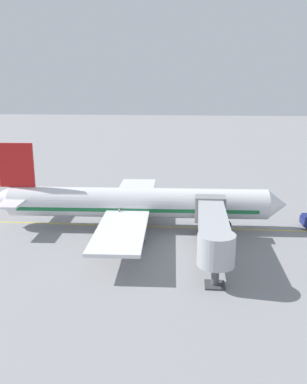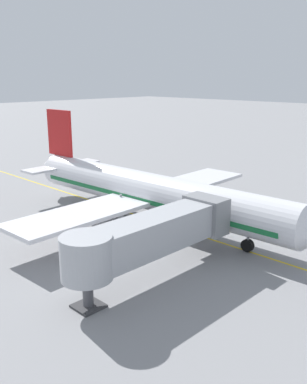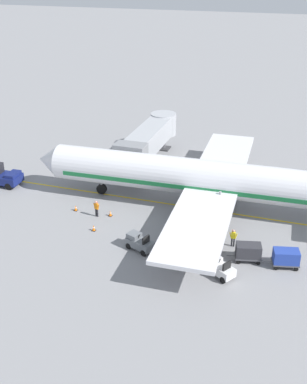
{
  "view_description": "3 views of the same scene",
  "coord_description": "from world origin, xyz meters",
  "px_view_note": "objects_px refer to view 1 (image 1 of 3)",
  "views": [
    {
      "loc": [
        48.41,
        8.09,
        17.39
      ],
      "look_at": [
        -2.35,
        3.45,
        3.94
      ],
      "focal_mm": 37.77,
      "sensor_mm": 36.0,
      "label": 1
    },
    {
      "loc": [
        29.81,
        30.94,
        14.5
      ],
      "look_at": [
        1.67,
        3.19,
        3.74
      ],
      "focal_mm": 39.84,
      "sensor_mm": 36.0,
      "label": 2
    },
    {
      "loc": [
        -42.39,
        -7.17,
        23.13
      ],
      "look_at": [
        -2.3,
        6.14,
        2.32
      ],
      "focal_mm": 44.47,
      "sensor_mm": 36.0,
      "label": 3
    }
  ],
  "objects_px": {
    "baggage_cart_second_in_train": "(85,201)",
    "ground_crew_loader": "(144,211)",
    "jet_bridge": "(213,228)",
    "ground_crew_marshaller": "(212,210)",
    "baggage_tug_lead": "(169,202)",
    "safety_cone_wing_tip": "(205,209)",
    "safety_cone_nose_right": "(203,215)",
    "parked_airliner": "(135,203)",
    "baggage_cart_front": "(106,201)",
    "baggage_tug_trailing": "(122,198)",
    "ground_crew_wing_walker": "(114,205)",
    "safety_cone_nose_left": "(231,216)"
  },
  "relations": [
    {
      "from": "baggage_tug_trailing",
      "to": "safety_cone_nose_left",
      "type": "bearing_deg",
      "value": 68.74
    },
    {
      "from": "jet_bridge",
      "to": "ground_crew_marshaller",
      "type": "xyz_separation_m",
      "value": [
        -14.18,
        0.69,
        -2.5
      ]
    },
    {
      "from": "baggage_tug_trailing",
      "to": "baggage_cart_second_in_train",
      "type": "height_order",
      "value": "baggage_tug_trailing"
    },
    {
      "from": "parked_airliner",
      "to": "baggage_tug_trailing",
      "type": "xyz_separation_m",
      "value": [
        -11.17,
        -3.64,
        -2.47
      ]
    },
    {
      "from": "baggage_cart_front",
      "to": "ground_crew_loader",
      "type": "relative_size",
      "value": 1.76
    },
    {
      "from": "baggage_tug_lead",
      "to": "safety_cone_wing_tip",
      "type": "height_order",
      "value": "baggage_tug_lead"
    },
    {
      "from": "ground_crew_marshaller",
      "to": "safety_cone_nose_right",
      "type": "xyz_separation_m",
      "value": [
        0.49,
        -1.24,
        -0.66
      ]
    },
    {
      "from": "ground_crew_wing_walker",
      "to": "baggage_cart_front",
      "type": "bearing_deg",
      "value": -138.91
    },
    {
      "from": "ground_crew_loader",
      "to": "baggage_tug_lead",
      "type": "bearing_deg",
      "value": 150.86
    },
    {
      "from": "ground_crew_loader",
      "to": "safety_cone_wing_tip",
      "type": "distance_m",
      "value": 9.27
    },
    {
      "from": "baggage_cart_front",
      "to": "safety_cone_nose_left",
      "type": "height_order",
      "value": "baggage_cart_front"
    },
    {
      "from": "ground_crew_loader",
      "to": "safety_cone_nose_left",
      "type": "bearing_deg",
      "value": 94.59
    },
    {
      "from": "baggage_cart_second_in_train",
      "to": "ground_crew_marshaller",
      "type": "bearing_deg",
      "value": 80.95
    },
    {
      "from": "ground_crew_marshaller",
      "to": "baggage_cart_second_in_train",
      "type": "bearing_deg",
      "value": -99.05
    },
    {
      "from": "safety_cone_nose_left",
      "to": "safety_cone_nose_right",
      "type": "bearing_deg",
      "value": -88.86
    },
    {
      "from": "jet_bridge",
      "to": "ground_crew_marshaller",
      "type": "bearing_deg",
      "value": 177.22
    },
    {
      "from": "baggage_tug_lead",
      "to": "ground_crew_loader",
      "type": "height_order",
      "value": "ground_crew_loader"
    },
    {
      "from": "baggage_tug_lead",
      "to": "baggage_cart_second_in_train",
      "type": "bearing_deg",
      "value": -83.81
    },
    {
      "from": "ground_crew_wing_walker",
      "to": "jet_bridge",
      "type": "bearing_deg",
      "value": 40.46
    },
    {
      "from": "baggage_cart_second_in_train",
      "to": "safety_cone_nose_left",
      "type": "xyz_separation_m",
      "value": [
        3.36,
        21.04,
        -0.66
      ]
    },
    {
      "from": "baggage_tug_trailing",
      "to": "ground_crew_loader",
      "type": "height_order",
      "value": "ground_crew_loader"
    },
    {
      "from": "baggage_cart_front",
      "to": "baggage_cart_second_in_train",
      "type": "xyz_separation_m",
      "value": [
        0.09,
        -3.08,
        0.0
      ]
    },
    {
      "from": "safety_cone_nose_left",
      "to": "safety_cone_nose_right",
      "type": "height_order",
      "value": "same"
    },
    {
      "from": "parked_airliner",
      "to": "baggage_cart_second_in_train",
      "type": "distance_m",
      "value": 12.19
    },
    {
      "from": "baggage_cart_second_in_train",
      "to": "ground_crew_loader",
      "type": "distance_m",
      "value": 10.23
    },
    {
      "from": "baggage_cart_second_in_train",
      "to": "ground_crew_wing_walker",
      "type": "relative_size",
      "value": 1.76
    },
    {
      "from": "baggage_cart_front",
      "to": "ground_crew_wing_walker",
      "type": "relative_size",
      "value": 1.76
    },
    {
      "from": "safety_cone_nose_right",
      "to": "baggage_cart_front",
      "type": "bearing_deg",
      "value": -103.97
    },
    {
      "from": "ground_crew_marshaller",
      "to": "baggage_tug_lead",
      "type": "bearing_deg",
      "value": -125.33
    },
    {
      "from": "ground_crew_marshaller",
      "to": "safety_cone_nose_right",
      "type": "relative_size",
      "value": 2.86
    },
    {
      "from": "baggage_tug_trailing",
      "to": "ground_crew_marshaller",
      "type": "height_order",
      "value": "ground_crew_marshaller"
    },
    {
      "from": "parked_airliner",
      "to": "baggage_cart_front",
      "type": "bearing_deg",
      "value": -146.4
    },
    {
      "from": "parked_airliner",
      "to": "ground_crew_marshaller",
      "type": "bearing_deg",
      "value": 118.51
    },
    {
      "from": "baggage_cart_front",
      "to": "ground_crew_loader",
      "type": "distance_m",
      "value": 7.6
    },
    {
      "from": "baggage_tug_trailing",
      "to": "baggage_cart_second_in_train",
      "type": "bearing_deg",
      "value": -60.16
    },
    {
      "from": "baggage_cart_front",
      "to": "ground_crew_marshaller",
      "type": "distance_m",
      "value": 15.7
    },
    {
      "from": "safety_cone_nose_right",
      "to": "safety_cone_wing_tip",
      "type": "distance_m",
      "value": 3.16
    },
    {
      "from": "baggage_tug_lead",
      "to": "baggage_cart_front",
      "type": "distance_m",
      "value": 9.44
    },
    {
      "from": "baggage_tug_lead",
      "to": "safety_cone_wing_tip",
      "type": "xyz_separation_m",
      "value": [
        1.65,
        5.18,
        -0.42
      ]
    },
    {
      "from": "baggage_cart_front",
      "to": "ground_crew_marshaller",
      "type": "xyz_separation_m",
      "value": [
        3.04,
        15.41,
        0.0
      ]
    },
    {
      "from": "safety_cone_wing_tip",
      "to": "jet_bridge",
      "type": "bearing_deg",
      "value": 0.64
    },
    {
      "from": "baggage_cart_second_in_train",
      "to": "ground_crew_loader",
      "type": "height_order",
      "value": "ground_crew_loader"
    },
    {
      "from": "parked_airliner",
      "to": "safety_cone_wing_tip",
      "type": "xyz_separation_m",
      "value": [
        -7.99,
        8.96,
        -2.9
      ]
    },
    {
      "from": "jet_bridge",
      "to": "safety_cone_wing_tip",
      "type": "xyz_separation_m",
      "value": [
        -16.83,
        -0.19,
        -3.17
      ]
    },
    {
      "from": "baggage_tug_lead",
      "to": "safety_cone_wing_tip",
      "type": "distance_m",
      "value": 5.45
    },
    {
      "from": "ground_crew_loader",
      "to": "ground_crew_marshaller",
      "type": "height_order",
      "value": "same"
    },
    {
      "from": "jet_bridge",
      "to": "ground_crew_loader",
      "type": "height_order",
      "value": "jet_bridge"
    },
    {
      "from": "ground_crew_marshaller",
      "to": "safety_cone_nose_left",
      "type": "distance_m",
      "value": 2.67
    },
    {
      "from": "baggage_tug_trailing",
      "to": "ground_crew_wing_walker",
      "type": "relative_size",
      "value": 1.63
    },
    {
      "from": "ground_crew_marshaller",
      "to": "safety_cone_wing_tip",
      "type": "distance_m",
      "value": 2.87
    }
  ]
}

